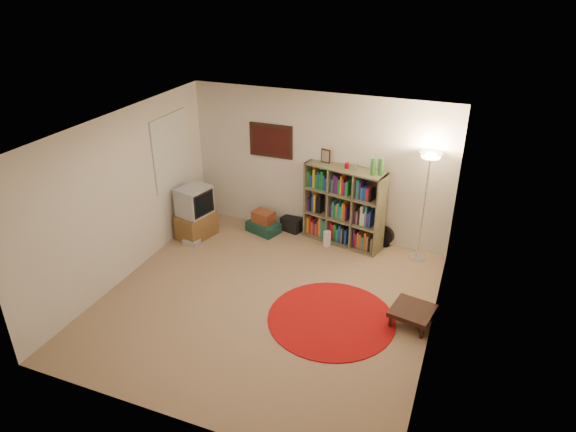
% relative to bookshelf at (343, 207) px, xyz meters
% --- Properties ---
extents(room, '(4.54, 4.54, 2.54)m').
position_rel_bookshelf_xyz_m(room, '(-0.56, -2.03, 0.60)').
color(room, '#967758').
rests_on(room, ground).
extents(bookshelf, '(1.41, 0.68, 1.63)m').
position_rel_bookshelf_xyz_m(bookshelf, '(0.00, 0.00, 0.00)').
color(bookshelf, brown).
rests_on(bookshelf, ground).
extents(floor_lamp, '(0.42, 0.42, 1.80)m').
position_rel_bookshelf_xyz_m(floor_lamp, '(1.31, -0.07, 0.84)').
color(floor_lamp, white).
rests_on(floor_lamp, ground).
extents(floor_fan, '(0.32, 0.20, 0.36)m').
position_rel_bookshelf_xyz_m(floor_fan, '(0.72, 0.13, -0.48)').
color(floor_fan, black).
rests_on(floor_fan, ground).
extents(tv_stand, '(0.58, 0.72, 0.93)m').
position_rel_bookshelf_xyz_m(tv_stand, '(-2.40, -0.75, -0.21)').
color(tv_stand, brown).
rests_on(tv_stand, ground).
extents(dvd_box, '(0.27, 0.23, 0.09)m').
position_rel_bookshelf_xyz_m(dvd_box, '(-2.35, -1.00, -0.62)').
color(dvd_box, '#A8A8AC').
rests_on(dvd_box, ground).
extents(suitcase, '(0.65, 0.52, 0.18)m').
position_rel_bookshelf_xyz_m(suitcase, '(-1.39, -0.17, -0.57)').
color(suitcase, '#14372D').
rests_on(suitcase, ground).
extents(wicker_basket, '(0.41, 0.33, 0.20)m').
position_rel_bookshelf_xyz_m(wicker_basket, '(-1.40, -0.14, -0.38)').
color(wicker_basket, brown).
rests_on(wicker_basket, suitcase).
extents(duffel_bag, '(0.43, 0.38, 0.25)m').
position_rel_bookshelf_xyz_m(duffel_bag, '(-0.93, 0.09, -0.53)').
color(duffel_bag, black).
rests_on(duffel_bag, ground).
extents(paper_towel, '(0.15, 0.15, 0.27)m').
position_rel_bookshelf_xyz_m(paper_towel, '(-0.19, -0.23, -0.53)').
color(paper_towel, white).
rests_on(paper_towel, ground).
extents(red_rug, '(1.72, 1.72, 0.02)m').
position_rel_bookshelf_xyz_m(red_rug, '(0.47, -2.12, -0.65)').
color(red_rug, '#980B0B').
rests_on(red_rug, ground).
extents(side_table, '(0.62, 0.62, 0.24)m').
position_rel_bookshelf_xyz_m(side_table, '(1.49, -1.82, -0.46)').
color(side_table, black).
rests_on(side_table, ground).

